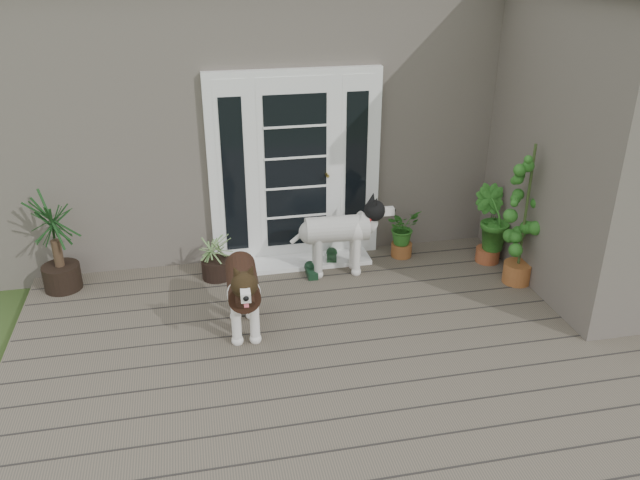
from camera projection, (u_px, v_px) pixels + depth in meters
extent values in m
cube|color=#6B5B4C|center=(363.00, 369.00, 5.62)|extent=(6.20, 4.60, 0.12)
cube|color=#665E54|center=(284.00, 96.00, 8.77)|extent=(7.40, 4.00, 3.10)
cube|color=#665E54|center=(614.00, 149.00, 6.51)|extent=(1.60, 2.40, 3.10)
cube|color=white|center=(295.00, 168.00, 7.06)|extent=(1.90, 0.14, 2.15)
cube|color=white|center=(300.00, 261.00, 7.32)|extent=(1.60, 0.40, 0.05)
imported|color=#215618|center=(402.00, 237.00, 7.41)|extent=(0.50, 0.50, 0.48)
imported|color=#18541E|center=(490.00, 234.00, 7.25)|extent=(0.63, 0.63, 0.68)
imported|color=#1A5D20|center=(505.00, 225.00, 7.69)|extent=(0.40, 0.40, 0.51)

